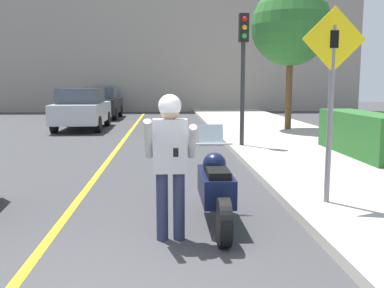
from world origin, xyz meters
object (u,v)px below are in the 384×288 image
(crossing_sign, at_px, (332,87))
(street_tree, at_px, (291,26))
(motorcycle, at_px, (215,187))
(parked_car_silver, at_px, (82,109))
(traffic_light, at_px, (243,55))
(person_biker, at_px, (170,152))
(parked_car_black, at_px, (102,103))
(parked_car_blue, at_px, (107,99))

(crossing_sign, distance_m, street_tree, 10.57)
(crossing_sign, bearing_deg, motorcycle, -165.77)
(parked_car_silver, bearing_deg, traffic_light, -46.51)
(person_biker, bearing_deg, parked_car_black, 100.84)
(motorcycle, bearing_deg, traffic_light, 76.86)
(person_biker, bearing_deg, traffic_light, 73.27)
(person_biker, relative_size, parked_car_silver, 0.41)
(motorcycle, relative_size, person_biker, 1.28)
(street_tree, bearing_deg, parked_car_black, 138.27)
(crossing_sign, xyz_separation_m, parked_car_silver, (-5.79, 11.76, -0.96))
(person_biker, xyz_separation_m, street_tree, (4.60, 11.12, 2.91))
(parked_car_silver, xyz_separation_m, parked_car_black, (-0.02, 5.57, 0.00))
(person_biker, relative_size, parked_car_black, 0.41)
(motorcycle, xyz_separation_m, crossing_sign, (1.69, 0.43, 1.33))
(motorcycle, xyz_separation_m, parked_car_blue, (-4.65, 23.53, 0.37))
(person_biker, bearing_deg, parked_car_blue, 99.52)
(person_biker, relative_size, street_tree, 0.33)
(parked_car_black, height_order, parked_car_blue, same)
(street_tree, xyz_separation_m, parked_car_blue, (-8.64, 13.01, -3.13))
(crossing_sign, relative_size, parked_car_black, 0.66)
(parked_car_black, bearing_deg, parked_car_blue, 95.25)
(motorcycle, relative_size, parked_car_blue, 0.53)
(person_biker, bearing_deg, parked_car_silver, 105.27)
(parked_car_silver, distance_m, parked_car_black, 5.57)
(motorcycle, bearing_deg, parked_car_black, 103.07)
(motorcycle, height_order, parked_car_blue, parked_car_blue)
(street_tree, xyz_separation_m, parked_car_silver, (-8.09, 1.67, -3.13))
(crossing_sign, bearing_deg, parked_car_black, 108.56)
(crossing_sign, relative_size, parked_car_blue, 0.66)
(motorcycle, xyz_separation_m, street_tree, (3.99, 10.52, 3.49))
(parked_car_silver, bearing_deg, motorcycle, -71.41)
(parked_car_black, xyz_separation_m, parked_car_blue, (-0.53, 5.77, 0.00))
(street_tree, bearing_deg, person_biker, -112.45)
(motorcycle, xyz_separation_m, traffic_light, (1.47, 6.31, 2.17))
(person_biker, distance_m, parked_car_black, 18.70)
(traffic_light, relative_size, parked_car_blue, 0.86)
(traffic_light, xyz_separation_m, parked_car_black, (-5.60, 11.44, -1.80))
(street_tree, bearing_deg, traffic_light, -120.90)
(person_biker, distance_m, street_tree, 12.38)
(motorcycle, relative_size, traffic_light, 0.62)
(crossing_sign, bearing_deg, traffic_light, 92.14)
(parked_car_black, bearing_deg, person_biker, -79.16)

